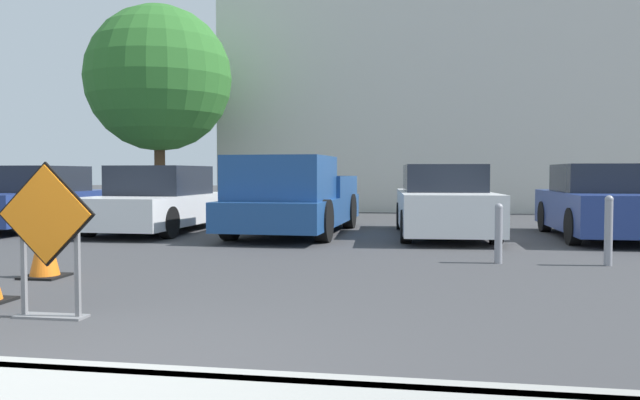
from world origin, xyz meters
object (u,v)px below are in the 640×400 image
parked_car_nearest (36,200)px  parked_car_fourth (603,204)px  bollard_second (609,229)px  pickup_truck (292,200)px  traffic_cone_second (44,245)px  parked_car_second (159,201)px  parked_car_third (443,203)px  road_closed_sign (47,231)px  bollard_nearest (499,232)px

parked_car_nearest → parked_car_fourth: (12.35, -0.13, 0.01)m
parked_car_fourth → bollard_second: 3.96m
pickup_truck → parked_car_fourth: bearing=-174.4°
traffic_cone_second → parked_car_fourth: bearing=36.5°
parked_car_second → parked_car_third: 6.17m
traffic_cone_second → road_closed_sign: bearing=-56.0°
parked_car_third → parked_car_nearest: bearing=-4.8°
road_closed_sign → pickup_truck: size_ratio=0.27×
pickup_truck → parked_car_nearest: bearing=-2.5°
parked_car_nearest → parked_car_fourth: parked_car_fourth is taller
pickup_truck → bollard_second: size_ratio=5.23×
traffic_cone_second → bollard_nearest: bearing=20.9°
road_closed_sign → parked_car_nearest: size_ratio=0.31×
parked_car_nearest → traffic_cone_second: bearing=124.8°
traffic_cone_second → parked_car_second: 6.14m
traffic_cone_second → bollard_nearest: bollard_nearest is taller
parked_car_second → bollard_nearest: size_ratio=5.33×
bollard_nearest → bollard_second: (1.48, 0.00, 0.06)m
parked_car_nearest → parked_car_second: (3.09, -0.12, -0.01)m
road_closed_sign → parked_car_second: size_ratio=0.30×
road_closed_sign → parked_car_fourth: size_ratio=0.34×
bollard_second → parked_car_third: bearing=119.2°
bollard_nearest → parked_car_second: bearing=150.6°
pickup_truck → parked_car_third: size_ratio=1.11×
parked_car_third → parked_car_fourth: 3.09m
pickup_truck → bollard_nearest: 5.12m
road_closed_sign → parked_car_third: size_ratio=0.30×
bollard_second → road_closed_sign: bearing=-144.5°
bollard_nearest → bollard_second: size_ratio=0.87×
parked_car_nearest → pickup_truck: bearing=175.5°
road_closed_sign → parked_car_fourth: parked_car_fourth is taller
bollard_second → bollard_nearest: bearing=-180.0°
pickup_truck → bollard_second: 6.29m
parked_car_nearest → parked_car_fourth: 12.36m
pickup_truck → road_closed_sign: bearing=87.8°
road_closed_sign → parked_car_third: 8.78m
road_closed_sign → parked_car_fourth: bearing=49.7°
parked_car_second → bollard_second: size_ratio=4.66×
road_closed_sign → pickup_truck: pickup_truck is taller
road_closed_sign → bollard_second: road_closed_sign is taller
parked_car_second → parked_car_fourth: 9.27m
parked_car_second → pickup_truck: bearing=174.2°
parked_car_second → parked_car_nearest: bearing=-0.9°
traffic_cone_second → parked_car_fourth: (8.11, 6.01, 0.28)m
parked_car_third → bollard_nearest: parked_car_third is taller
road_closed_sign → bollard_nearest: size_ratio=1.62×
traffic_cone_second → parked_car_nearest: size_ratio=0.18×
parked_car_second → bollard_nearest: (6.84, -3.86, -0.21)m
traffic_cone_second → parked_car_third: bearing=50.0°
parked_car_nearest → parked_car_third: 9.27m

